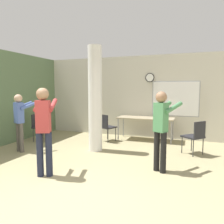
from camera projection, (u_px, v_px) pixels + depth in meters
ground_plane at (53, 209)px, 3.05m from camera, size 24.00×24.00×0.00m
wall_left_accent at (3, 98)px, 6.45m from camera, size 0.12×7.00×2.80m
wall_back at (140, 97)px, 7.61m from camera, size 8.00×0.15×2.80m
support_pillar at (95, 99)px, 5.83m from camera, size 0.37×0.37×2.80m
folding_table at (146, 119)px, 7.09m from camera, size 1.81×0.70×0.74m
bottle_on_table at (155, 114)px, 7.10m from camera, size 0.07×0.07×0.30m
chair_table_left at (106, 126)px, 6.93m from camera, size 0.57×0.57×0.87m
chair_mid_room at (195, 135)px, 5.51m from camera, size 0.62×0.62×0.87m
chair_by_left_wall at (39, 125)px, 7.01m from camera, size 0.49×0.49×0.87m
person_watching_back at (20, 118)px, 5.77m from camera, size 0.47×0.61×1.53m
person_playing_side at (161, 125)px, 4.34m from camera, size 0.56×0.67×1.62m
person_playing_front at (44, 125)px, 4.12m from camera, size 0.55×0.68×1.69m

